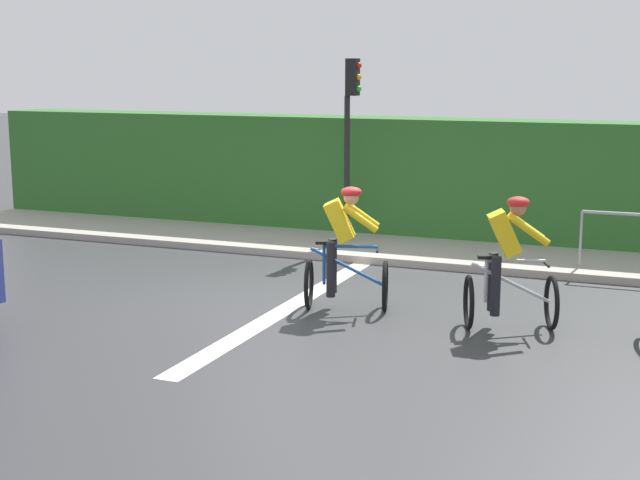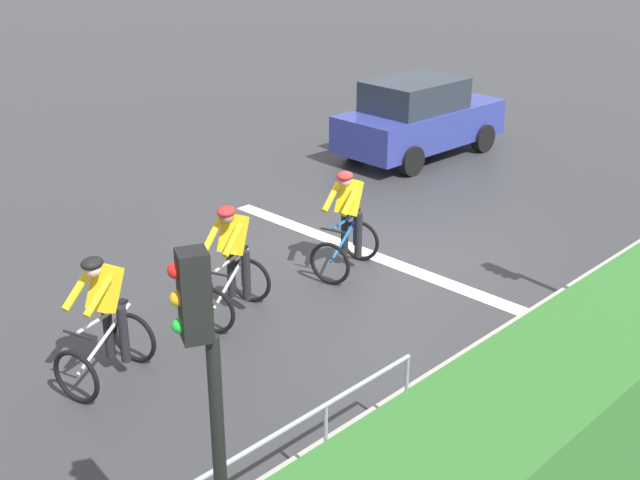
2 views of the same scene
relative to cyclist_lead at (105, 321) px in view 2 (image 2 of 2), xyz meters
name	(u,v)px [view 2 (image 2 of 2)]	position (x,y,z in m)	size (l,w,h in m)	color
ground_plane	(395,254)	(-0.06, -5.35, -0.80)	(80.00, 80.00, 0.00)	#333335
sidewalk_kerb	(560,399)	(-4.17, -3.35, -0.74)	(2.80, 21.09, 0.12)	#9E998E
stone_wall_low	(637,417)	(-5.07, -3.35, -0.54)	(0.44, 21.09, 0.52)	gray
road_marking_stop_line	(383,259)	(-0.06, -5.04, -0.79)	(7.00, 0.30, 0.01)	silver
cyclist_lead	(105,321)	(0.00, 0.00, 0.00)	(0.96, 1.23, 1.66)	black
cyclist_second	(232,264)	(0.20, -2.12, 0.00)	(1.01, 1.25, 1.66)	black
cyclist_mid	(347,223)	(0.08, -4.31, 0.00)	(0.95, 1.22, 1.66)	black
car_navy	(419,118)	(3.15, -10.01, 0.08)	(1.99, 4.15, 1.76)	navy
traffic_light_far_junction	(207,398)	(-3.86, 1.41, 1.43)	(0.27, 0.29, 3.34)	black
pedestrian_railing_kerbside	(278,452)	(-3.27, 0.23, 0.00)	(0.07, 3.76, 1.03)	#999EA3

